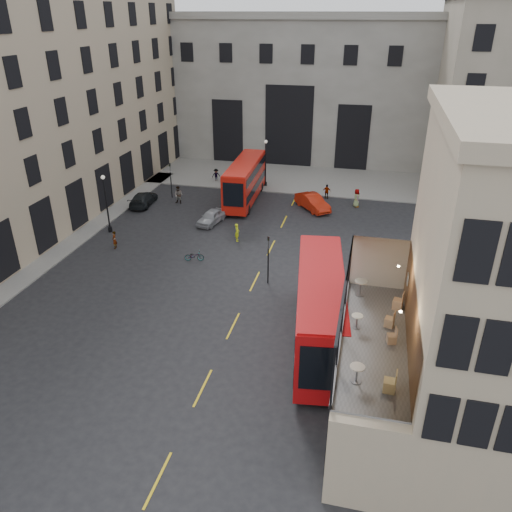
% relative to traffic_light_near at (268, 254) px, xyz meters
% --- Properties ---
extents(ground, '(140.00, 140.00, 0.00)m').
position_rel_traffic_light_near_xyz_m(ground, '(1.00, -12.00, -2.42)').
color(ground, black).
rests_on(ground, ground).
extents(host_building_main, '(7.26, 11.40, 15.10)m').
position_rel_traffic_light_near_xyz_m(host_building_main, '(10.95, -12.00, 5.36)').
color(host_building_main, tan).
rests_on(host_building_main, ground).
extents(host_frontage, '(3.00, 11.00, 4.50)m').
position_rel_traffic_light_near_xyz_m(host_frontage, '(7.50, -12.00, -0.17)').
color(host_frontage, tan).
rests_on(host_frontage, ground).
extents(cafe_floor, '(3.00, 10.00, 0.10)m').
position_rel_traffic_light_near_xyz_m(cafe_floor, '(7.50, -12.00, 2.12)').
color(cafe_floor, slate).
rests_on(cafe_floor, host_frontage).
extents(building_left, '(14.60, 50.60, 22.00)m').
position_rel_traffic_light_near_xyz_m(building_left, '(-25.96, 8.00, 8.96)').
color(building_left, tan).
rests_on(building_left, ground).
extents(gateway, '(35.00, 10.60, 18.00)m').
position_rel_traffic_light_near_xyz_m(gateway, '(-4.00, 35.99, 6.96)').
color(gateway, '#9F9C94').
rests_on(gateway, ground).
extents(pavement_far, '(40.00, 12.00, 0.12)m').
position_rel_traffic_light_near_xyz_m(pavement_far, '(-5.00, 26.00, -2.36)').
color(pavement_far, slate).
rests_on(pavement_far, ground).
extents(pavement_left, '(8.00, 48.00, 0.12)m').
position_rel_traffic_light_near_xyz_m(pavement_left, '(-21.00, -0.00, -2.36)').
color(pavement_left, slate).
rests_on(pavement_left, ground).
extents(traffic_light_near, '(0.16, 0.20, 3.80)m').
position_rel_traffic_light_near_xyz_m(traffic_light_near, '(0.00, 0.00, 0.00)').
color(traffic_light_near, black).
rests_on(traffic_light_near, ground).
extents(traffic_light_far, '(0.16, 0.20, 3.80)m').
position_rel_traffic_light_near_xyz_m(traffic_light_far, '(-14.00, 16.00, 0.00)').
color(traffic_light_far, black).
rests_on(traffic_light_far, ground).
extents(street_lamp_a, '(0.36, 0.36, 5.33)m').
position_rel_traffic_light_near_xyz_m(street_lamp_a, '(-16.00, 6.00, -0.03)').
color(street_lamp_a, black).
rests_on(street_lamp_a, ground).
extents(street_lamp_b, '(0.36, 0.36, 5.33)m').
position_rel_traffic_light_near_xyz_m(street_lamp_b, '(-5.00, 22.00, -0.03)').
color(street_lamp_b, black).
rests_on(street_lamp_b, ground).
extents(bus_near, '(4.12, 11.85, 4.63)m').
position_rel_traffic_light_near_xyz_m(bus_near, '(4.50, -6.62, 0.18)').
color(bus_near, '#B80C0F').
rests_on(bus_near, ground).
extents(bus_far, '(2.86, 10.72, 4.24)m').
position_rel_traffic_light_near_xyz_m(bus_far, '(-6.03, 16.74, -0.04)').
color(bus_far, '#B9160C').
rests_on(bus_far, ground).
extents(car_a, '(2.25, 3.97, 1.27)m').
position_rel_traffic_light_near_xyz_m(car_a, '(-7.63, 10.05, -1.79)').
color(car_a, gray).
rests_on(car_a, ground).
extents(car_b, '(4.20, 4.64, 1.54)m').
position_rel_traffic_light_near_xyz_m(car_b, '(1.19, 15.94, -1.66)').
color(car_b, '#AE1D0A').
rests_on(car_b, ground).
extents(car_c, '(2.26, 4.74, 1.33)m').
position_rel_traffic_light_near_xyz_m(car_c, '(-16.00, 13.17, -1.76)').
color(car_c, black).
rests_on(car_c, ground).
extents(bicycle, '(1.63, 0.90, 0.81)m').
position_rel_traffic_light_near_xyz_m(bicycle, '(-6.55, 2.24, -2.02)').
color(bicycle, gray).
rests_on(bicycle, ground).
extents(cyclist, '(0.53, 0.67, 1.62)m').
position_rel_traffic_light_near_xyz_m(cyclist, '(-4.19, 6.74, -1.62)').
color(cyclist, '#E1F319').
rests_on(cyclist, ground).
extents(pedestrian_a, '(0.98, 0.81, 1.84)m').
position_rel_traffic_light_near_xyz_m(pedestrian_a, '(-12.60, 14.46, -1.50)').
color(pedestrian_a, gray).
rests_on(pedestrian_a, ground).
extents(pedestrian_b, '(1.16, 0.97, 1.56)m').
position_rel_traffic_light_near_xyz_m(pedestrian_b, '(-11.01, 22.39, -1.65)').
color(pedestrian_b, gray).
rests_on(pedestrian_b, ground).
extents(pedestrian_c, '(0.92, 0.40, 1.55)m').
position_rel_traffic_light_near_xyz_m(pedestrian_c, '(2.26, 19.51, -1.65)').
color(pedestrian_c, gray).
rests_on(pedestrian_c, ground).
extents(pedestrian_d, '(0.87, 1.06, 1.88)m').
position_rel_traffic_light_near_xyz_m(pedestrian_d, '(5.46, 17.73, -1.49)').
color(pedestrian_d, gray).
rests_on(pedestrian_d, ground).
extents(pedestrian_e, '(0.48, 0.63, 1.54)m').
position_rel_traffic_light_near_xyz_m(pedestrian_e, '(-13.88, 2.90, -1.65)').
color(pedestrian_e, gray).
rests_on(pedestrian_e, ground).
extents(cafe_table_near, '(0.61, 0.61, 0.77)m').
position_rel_traffic_light_near_xyz_m(cafe_table_near, '(6.87, -15.17, 2.68)').
color(cafe_table_near, beige).
rests_on(cafe_table_near, cafe_floor).
extents(cafe_table_mid, '(0.54, 0.54, 0.68)m').
position_rel_traffic_light_near_xyz_m(cafe_table_mid, '(6.67, -11.25, 2.63)').
color(cafe_table_mid, white).
rests_on(cafe_table_mid, cafe_floor).
extents(cafe_table_far, '(0.67, 0.67, 0.84)m').
position_rel_traffic_light_near_xyz_m(cafe_table_far, '(6.69, -8.12, 2.73)').
color(cafe_table_far, beige).
rests_on(cafe_table_far, cafe_floor).
extents(cafe_chair_a, '(0.50, 0.50, 0.96)m').
position_rel_traffic_light_near_xyz_m(cafe_chair_a, '(8.18, -15.42, 2.47)').
color(cafe_chair_a, '#D5BD7A').
rests_on(cafe_chair_a, cafe_floor).
extents(cafe_chair_b, '(0.46, 0.46, 0.80)m').
position_rel_traffic_light_near_xyz_m(cafe_chair_b, '(8.28, -12.11, 2.42)').
color(cafe_chair_b, tan).
rests_on(cafe_chair_b, cafe_floor).
extents(cafe_chair_c, '(0.52, 0.52, 0.86)m').
position_rel_traffic_light_near_xyz_m(cafe_chair_c, '(8.19, -10.78, 2.44)').
color(cafe_chair_c, tan).
rests_on(cafe_chair_c, cafe_floor).
extents(cafe_chair_d, '(0.56, 0.56, 0.95)m').
position_rel_traffic_light_near_xyz_m(cafe_chair_d, '(8.61, -9.06, 2.46)').
color(cafe_chair_d, '#DAA87D').
rests_on(cafe_chair_d, cafe_floor).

